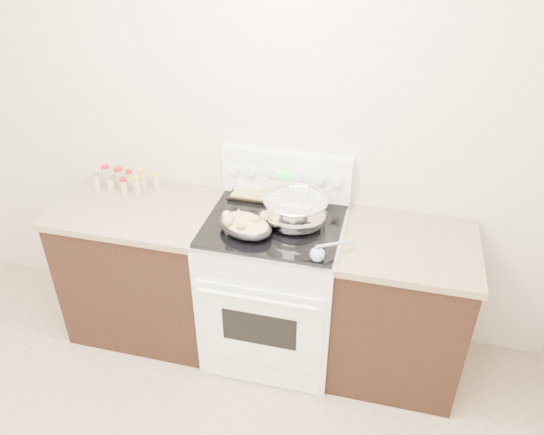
% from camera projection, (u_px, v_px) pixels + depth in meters
% --- Properties ---
extents(room_shell, '(4.10, 3.60, 2.75)m').
position_uv_depth(room_shell, '(20.00, 247.00, 1.41)').
color(room_shell, beige).
rests_on(room_shell, ground).
extents(counter_left, '(0.93, 0.67, 0.92)m').
position_uv_depth(counter_left, '(147.00, 267.00, 3.34)').
color(counter_left, black).
rests_on(counter_left, ground).
extents(counter_right, '(0.73, 0.67, 0.92)m').
position_uv_depth(counter_right, '(398.00, 308.00, 3.03)').
color(counter_right, black).
rests_on(counter_right, ground).
extents(kitchen_range, '(0.78, 0.73, 1.22)m').
position_uv_depth(kitchen_range, '(274.00, 285.00, 3.16)').
color(kitchen_range, white).
rests_on(kitchen_range, ground).
extents(mixing_bowl, '(0.36, 0.36, 0.20)m').
position_uv_depth(mixing_bowl, '(295.00, 211.00, 2.85)').
color(mixing_bowl, silver).
rests_on(mixing_bowl, kitchen_range).
extents(roasting_pan, '(0.38, 0.33, 0.11)m').
position_uv_depth(roasting_pan, '(245.00, 225.00, 2.79)').
color(roasting_pan, black).
rests_on(roasting_pan, kitchen_range).
extents(baking_sheet, '(0.40, 0.28, 0.06)m').
position_uv_depth(baking_sheet, '(266.00, 191.00, 3.15)').
color(baking_sheet, black).
rests_on(baking_sheet, kitchen_range).
extents(wooden_spoon, '(0.14, 0.25, 0.04)m').
position_uv_depth(wooden_spoon, '(234.00, 228.00, 2.83)').
color(wooden_spoon, '#A4874B').
rests_on(wooden_spoon, kitchen_range).
extents(blue_ladle, '(0.21, 0.21, 0.09)m').
position_uv_depth(blue_ladle, '(320.00, 253.00, 2.61)').
color(blue_ladle, '#7BA5B7').
rests_on(blue_ladle, kitchen_range).
extents(spice_jars, '(0.40, 0.14, 0.13)m').
position_uv_depth(spice_jars, '(124.00, 180.00, 3.23)').
color(spice_jars, '#BFB28C').
rests_on(spice_jars, counter_left).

